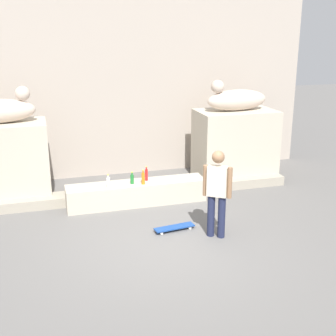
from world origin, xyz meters
TOP-DOWN VIEW (x-y plane):
  - ground_plane at (0.00, 0.00)m, footprint 40.00×40.00m
  - facade_wall at (0.00, 4.66)m, footprint 10.33×0.60m
  - pedestal_left at (-2.80, 3.14)m, footprint 1.97×1.17m
  - pedestal_right at (2.80, 3.14)m, footprint 1.97×1.17m
  - statue_reclining_right at (2.76, 3.14)m, footprint 1.64×0.69m
  - ledge_block at (0.00, 2.12)m, footprint 3.09×0.60m
  - skater at (1.07, 0.08)m, footprint 0.46×0.37m
  - skateboard at (0.39, 0.54)m, footprint 0.82×0.30m
  - bottle_clear at (-0.64, 1.98)m, footprint 0.08×0.08m
  - bottle_red at (0.25, 2.21)m, footprint 0.06×0.06m
  - bottle_green at (-0.11, 2.08)m, footprint 0.08×0.08m
  - bottle_orange at (0.12, 1.98)m, footprint 0.07×0.07m
  - stair_step at (0.00, 2.54)m, footprint 7.57×0.50m

SIDE VIEW (x-z plane):
  - ground_plane at x=0.00m, z-range 0.00..0.00m
  - skateboard at x=0.39m, z-range 0.02..0.10m
  - stair_step at x=0.00m, z-range 0.00..0.22m
  - ledge_block at x=0.00m, z-range 0.00..0.50m
  - bottle_green at x=-0.11m, z-range 0.47..0.74m
  - bottle_clear at x=-0.64m, z-range 0.47..0.76m
  - bottle_red at x=0.25m, z-range 0.47..0.80m
  - bottle_orange at x=0.12m, z-range 0.47..0.80m
  - pedestal_left at x=-2.80m, z-range 0.00..1.79m
  - pedestal_right at x=2.80m, z-range 0.00..1.79m
  - skater at x=1.07m, z-range 0.09..1.76m
  - statue_reclining_right at x=2.76m, z-range 1.68..2.46m
  - facade_wall at x=0.00m, z-range 0.00..5.37m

